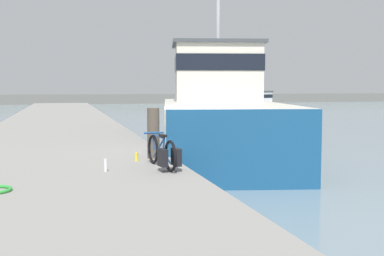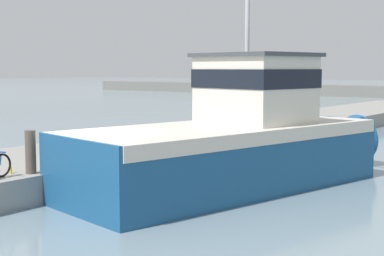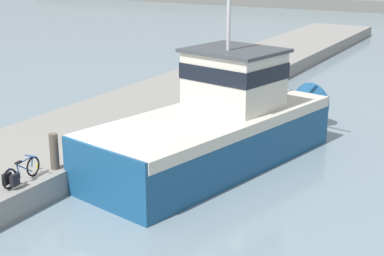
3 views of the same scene
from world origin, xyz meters
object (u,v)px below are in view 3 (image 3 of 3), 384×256
at_px(fishing_boat_main, 221,123).
at_px(mooring_post, 54,151).
at_px(bicycle_touring, 18,174).
at_px(water_bottle_by_bike, 38,167).

xyz_separation_m(fishing_boat_main, mooring_post, (-3.30, -5.21, -0.07)).
relative_size(fishing_boat_main, mooring_post, 10.58).
height_order(bicycle_touring, water_bottle_by_bike, bicycle_touring).
bearing_deg(fishing_boat_main, water_bottle_by_bike, -112.20).
height_order(fishing_boat_main, bicycle_touring, fishing_boat_main).
distance_m(fishing_boat_main, bicycle_touring, 7.53).
bearing_deg(mooring_post, water_bottle_by_bike, -144.11).
relative_size(fishing_boat_main, bicycle_touring, 7.17).
xyz_separation_m(bicycle_touring, mooring_post, (0.06, 1.52, 0.27)).
xyz_separation_m(bicycle_touring, water_bottle_by_bike, (-0.38, 1.20, -0.22)).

